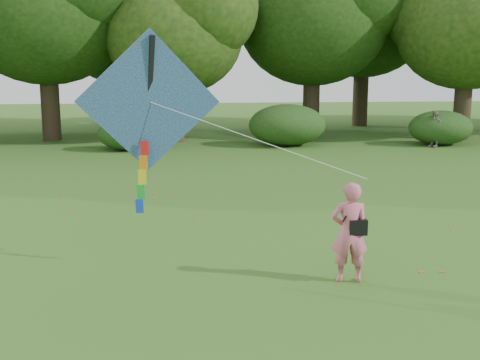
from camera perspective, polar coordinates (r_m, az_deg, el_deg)
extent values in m
plane|color=#265114|center=(9.72, 5.93, -10.86)|extent=(100.00, 100.00, 0.00)
imported|color=#D1627B|center=(10.19, 10.34, -4.91)|extent=(0.66, 0.47, 1.70)
imported|color=gray|center=(28.06, 17.94, 4.65)|extent=(0.90, 1.02, 1.65)
cube|color=black|center=(10.16, 11.06, -4.37)|extent=(0.30, 0.20, 0.26)
cylinder|color=black|center=(10.04, 10.49, -2.60)|extent=(0.33, 0.14, 0.47)
cube|color=#2856AF|center=(10.58, -8.62, 7.36)|extent=(2.47, 0.47, 2.47)
cube|color=black|center=(10.61, -8.62, 7.37)|extent=(0.29, 0.62, 2.23)
cylinder|color=white|center=(10.11, 1.43, 3.89)|extent=(3.55, 1.21, 1.22)
cube|color=red|center=(10.68, -9.03, 3.00)|extent=(0.14, 0.06, 0.26)
cube|color=orange|center=(10.72, -9.15, 1.62)|extent=(0.14, 0.06, 0.26)
cube|color=yellow|center=(10.77, -9.27, 0.25)|extent=(0.14, 0.06, 0.26)
cube|color=green|center=(10.82, -9.39, -1.10)|extent=(0.14, 0.06, 0.26)
cube|color=blue|center=(10.88, -9.50, -2.45)|extent=(0.14, 0.06, 0.26)
cylinder|color=#3A2D1E|center=(30.50, -17.56, 7.20)|extent=(0.88, 0.88, 3.85)
ellipsoid|color=#1E3F11|center=(30.55, -18.02, 14.94)|extent=(8.00, 8.00, 6.80)
cylinder|color=#3A2D1E|center=(28.91, -6.12, 6.77)|extent=(0.80, 0.80, 3.15)
ellipsoid|color=#1E3F11|center=(28.87, -6.25, 13.39)|extent=(6.40, 6.40, 5.44)
cylinder|color=#3A2D1E|center=(31.65, 6.77, 7.58)|extent=(0.86, 0.86, 3.67)
ellipsoid|color=#1E3F11|center=(31.67, 6.93, 14.69)|extent=(7.60, 7.60, 6.46)
cylinder|color=#3A2D1E|center=(31.62, 20.35, 6.76)|extent=(0.83, 0.83, 3.43)
ellipsoid|color=#1E3F11|center=(31.61, 20.78, 13.25)|extent=(6.80, 6.80, 5.78)
cylinder|color=#3A2D1E|center=(36.51, -10.86, 7.75)|extent=(0.84, 0.84, 3.50)
ellipsoid|color=#1E3F11|center=(36.51, -11.06, 13.51)|extent=(7.00, 7.00, 5.95)
cylinder|color=#3A2D1E|center=(37.01, 11.36, 8.18)|extent=(0.90, 0.90, 4.02)
ellipsoid|color=#1E3F11|center=(37.07, 11.60, 14.61)|extent=(7.80, 7.80, 6.63)
ellipsoid|color=#264919|center=(26.18, -10.49, 4.34)|extent=(2.66, 2.09, 1.42)
ellipsoid|color=#264919|center=(27.31, 4.49, 5.23)|extent=(3.50, 2.75, 1.88)
ellipsoid|color=#264919|center=(28.94, 18.48, 4.72)|extent=(2.94, 2.31, 1.58)
cube|color=brown|center=(17.04, -6.47, -1.37)|extent=(0.14, 0.11, 0.01)
cube|color=brown|center=(17.28, -16.49, -1.58)|extent=(0.14, 0.14, 0.01)
cube|color=brown|center=(14.13, 19.51, -4.48)|extent=(0.14, 0.12, 0.01)
cube|color=brown|center=(11.17, 16.79, -8.34)|extent=(0.14, 0.14, 0.01)
cube|color=brown|center=(15.85, -15.79, -2.64)|extent=(0.13, 0.10, 0.01)
cube|color=brown|center=(14.47, -4.42, -3.52)|extent=(0.08, 0.12, 0.01)
cube|color=brown|center=(11.28, 18.63, -8.25)|extent=(0.14, 0.12, 0.01)
cube|color=brown|center=(17.17, -8.14, -1.32)|extent=(0.10, 0.13, 0.01)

